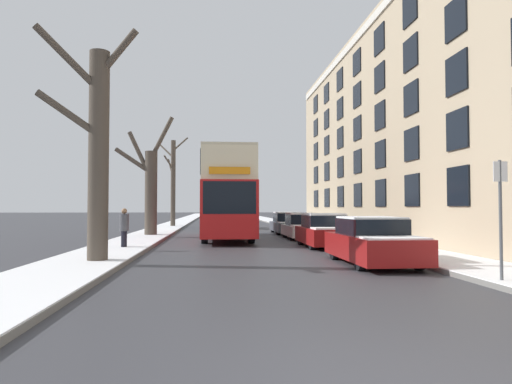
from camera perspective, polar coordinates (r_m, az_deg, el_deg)
name	(u,v)px	position (r m, az deg, el deg)	size (l,w,h in m)	color
sidewalk_left	(183,221)	(57.34, -9.10, -3.58)	(2.54, 130.00, 0.16)	slate
sidewalk_right	(271,221)	(57.65, 1.94, -3.59)	(2.54, 130.00, 0.16)	slate
terrace_facade_right	(465,122)	(26.26, 24.61, 7.95)	(9.10, 37.75, 12.32)	tan
bare_tree_left_0	(97,149)	(14.56, -19.26, 5.08)	(2.97, 1.43, 7.06)	#4C4238
bare_tree_left_1	(150,187)	(27.26, -13.11, 0.62)	(3.46, 0.71, 7.07)	#4C4238
bare_tree_left_2	(173,181)	(39.93, -10.35, 1.42)	(2.75, 2.82, 7.96)	#4C4238
double_decker_bus	(226,192)	(25.23, -3.71, 0.05)	(2.62, 10.63, 4.62)	red
parked_car_0	(372,242)	(14.41, 14.34, -6.08)	(1.88, 4.47, 1.44)	maroon
parked_car_1	(324,231)	(20.25, 8.54, -4.90)	(1.86, 4.20, 1.47)	maroon
parked_car_2	(302,227)	(25.37, 5.72, -4.37)	(1.72, 4.12, 1.43)	silver
parked_car_3	(287,224)	(30.45, 3.87, -3.97)	(1.78, 4.58, 1.43)	#474C56
oncoming_van	(217,214)	(37.91, -4.93, -2.72)	(2.01, 5.18, 2.24)	#333842
pedestrian_left_sidewalk	(124,227)	(19.00, -16.16, -4.28)	(0.37, 0.37, 1.70)	black
street_sign_post	(501,215)	(11.23, 28.26, -2.49)	(0.32, 0.07, 2.76)	#4C4F54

